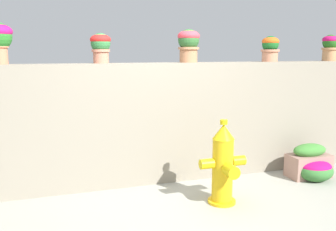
{
  "coord_description": "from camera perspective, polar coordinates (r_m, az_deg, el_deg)",
  "views": [
    {
      "loc": [
        -1.16,
        -3.25,
        1.69
      ],
      "look_at": [
        0.18,
        0.94,
        0.9
      ],
      "focal_mm": 38.79,
      "sensor_mm": 36.0,
      "label": 1
    }
  ],
  "objects": [
    {
      "name": "ground_plane",
      "position": [
        3.84,
        1.81,
        -15.88
      ],
      "size": [
        24.0,
        24.0,
        0.0
      ],
      "primitive_type": "plane",
      "color": "gray"
    },
    {
      "name": "stone_wall",
      "position": [
        4.63,
        -2.83,
        -1.28
      ],
      "size": [
        6.28,
        0.28,
        1.54
      ],
      "primitive_type": "cube",
      "color": "gray",
      "rests_on": "ground"
    },
    {
      "name": "potted_plant_2",
      "position": [
        4.45,
        -10.55,
        10.81
      ],
      "size": [
        0.25,
        0.25,
        0.35
      ],
      "color": "#C1745A",
      "rests_on": "stone_wall"
    },
    {
      "name": "potted_plant_3",
      "position": [
        4.73,
        3.26,
        11.35
      ],
      "size": [
        0.28,
        0.28,
        0.42
      ],
      "color": "#B17550",
      "rests_on": "stone_wall"
    },
    {
      "name": "potted_plant_4",
      "position": [
        5.23,
        15.78,
        10.3
      ],
      "size": [
        0.25,
        0.25,
        0.35
      ],
      "color": "tan",
      "rests_on": "stone_wall"
    },
    {
      "name": "potted_plant_5",
      "position": [
        5.88,
        24.12,
        9.99
      ],
      "size": [
        0.23,
        0.23,
        0.38
      ],
      "color": "tan",
      "rests_on": "stone_wall"
    },
    {
      "name": "fire_hydrant",
      "position": [
        4.09,
        8.65,
        -7.77
      ],
      "size": [
        0.53,
        0.44,
        0.95
      ],
      "color": "gold",
      "rests_on": "ground"
    },
    {
      "name": "flower_bush_left",
      "position": [
        5.22,
        22.06,
        -7.83
      ],
      "size": [
        0.49,
        0.44,
        0.28
      ],
      "color": "#346F31",
      "rests_on": "ground"
    },
    {
      "name": "planter_box",
      "position": [
        5.28,
        21.26,
        -6.7
      ],
      "size": [
        0.57,
        0.31,
        0.46
      ],
      "color": "#987165",
      "rests_on": "ground"
    }
  ]
}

